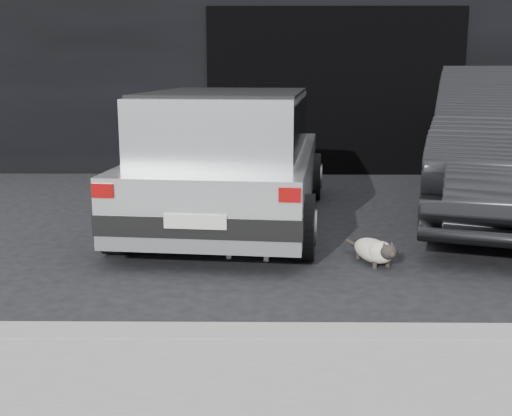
{
  "coord_description": "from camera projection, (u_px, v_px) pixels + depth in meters",
  "views": [
    {
      "loc": [
        -0.14,
        -6.24,
        1.67
      ],
      "look_at": [
        -0.19,
        -1.08,
        0.55
      ],
      "focal_mm": 45.0,
      "sensor_mm": 36.0,
      "label": 1
    }
  ],
  "objects": [
    {
      "name": "curb",
      "position": [
        450.0,
        340.0,
        3.89
      ],
      "size": [
        18.0,
        0.25,
        0.12
      ],
      "primitive_type": "cube",
      "color": "gray",
      "rests_on": "ground"
    },
    {
      "name": "cat_siamese",
      "position": [
        376.0,
        251.0,
        5.57
      ],
      "size": [
        0.41,
        0.7,
        0.26
      ],
      "rotation": [
        0.0,
        0.0,
        3.49
      ],
      "color": "beige",
      "rests_on": "ground"
    },
    {
      "name": "garage_opening",
      "position": [
        335.0,
        92.0,
        10.06
      ],
      "size": [
        4.0,
        0.1,
        2.6
      ],
      "primitive_type": "cube",
      "color": "black",
      "rests_on": "ground"
    },
    {
      "name": "ground",
      "position": [
        276.0,
        238.0,
        6.45
      ],
      "size": [
        80.0,
        80.0,
        0.0
      ],
      "primitive_type": "plane",
      "color": "black",
      "rests_on": "ground"
    },
    {
      "name": "building_facade",
      "position": [
        324.0,
        22.0,
        11.77
      ],
      "size": [
        34.0,
        4.0,
        5.0
      ],
      "primitive_type": "cube",
      "color": "black",
      "rests_on": "ground"
    },
    {
      "name": "cat_white",
      "position": [
        254.0,
        236.0,
        5.75
      ],
      "size": [
        0.86,
        0.41,
        0.41
      ],
      "rotation": [
        0.0,
        0.0,
        -1.79
      ],
      "color": "silver",
      "rests_on": "ground"
    },
    {
      "name": "silver_hatchback",
      "position": [
        230.0,
        152.0,
        6.91
      ],
      "size": [
        2.26,
        4.07,
        1.44
      ],
      "rotation": [
        0.0,
        0.0,
        -0.11
      ],
      "color": "silver",
      "rests_on": "ground"
    }
  ]
}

